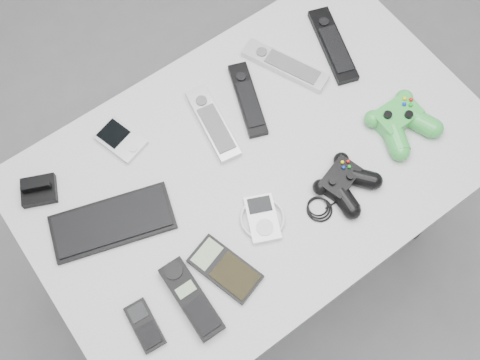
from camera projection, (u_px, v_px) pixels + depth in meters
floor at (243, 257)px, 2.02m from camera, size 3.50×3.50×0.00m
desk at (257, 173)px, 1.40m from camera, size 1.11×0.72×0.75m
pda_keyboard at (112, 222)px, 1.28m from camera, size 0.30×0.20×0.02m
dock_bracket at (37, 189)px, 1.29m from camera, size 0.10×0.10×0.04m
pda at (121, 140)px, 1.36m from camera, size 0.10×0.13×0.02m
remote_silver_a at (213, 123)px, 1.37m from camera, size 0.09×0.22×0.02m
remote_black_a at (248, 99)px, 1.40m from camera, size 0.12×0.21×0.02m
remote_black_b at (333, 45)px, 1.46m from camera, size 0.13×0.24×0.02m
remote_silver_b at (285, 65)px, 1.43m from camera, size 0.14×0.23×0.02m
mobile_phone at (145, 325)px, 1.19m from camera, size 0.06×0.11×0.02m
cordless_handset at (191, 299)px, 1.20m from camera, size 0.06×0.18×0.03m
calculator at (225, 269)px, 1.24m from camera, size 0.12×0.17×0.02m
mp3_player at (262, 218)px, 1.28m from camera, size 0.14×0.14×0.02m
controller_black at (345, 182)px, 1.30m from camera, size 0.26×0.20×0.05m
controller_green at (401, 120)px, 1.36m from camera, size 0.16×0.17×0.05m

